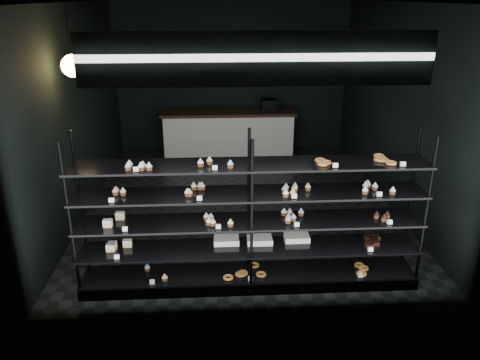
# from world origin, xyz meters

# --- Properties ---
(room) EXTENTS (5.01, 6.01, 3.20)m
(room) POSITION_xyz_m (0.00, 0.00, 1.60)
(room) COLOR black
(room) RESTS_ON ground
(display_shelf) EXTENTS (4.00, 0.50, 1.91)m
(display_shelf) POSITION_xyz_m (-0.04, -2.45, 0.63)
(display_shelf) COLOR black
(display_shelf) RESTS_ON room
(signage) EXTENTS (3.30, 0.05, 0.50)m
(signage) POSITION_xyz_m (0.00, -2.93, 2.75)
(signage) COLOR #0D1143
(signage) RESTS_ON room
(pendant_lamp) EXTENTS (0.29, 0.29, 0.87)m
(pendant_lamp) POSITION_xyz_m (-2.20, -1.09, 2.45)
(pendant_lamp) COLOR black
(pendant_lamp) RESTS_ON room
(service_counter) EXTENTS (2.86, 0.65, 1.23)m
(service_counter) POSITION_xyz_m (-0.09, 2.50, 0.50)
(service_counter) COLOR silver
(service_counter) RESTS_ON room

